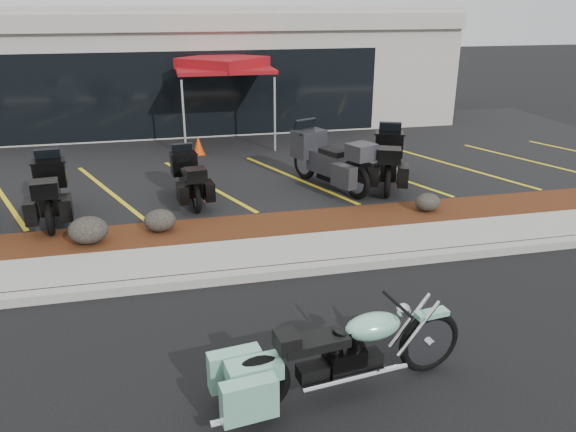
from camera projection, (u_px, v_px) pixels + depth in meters
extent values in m
plane|color=black|center=(241.00, 309.00, 8.18)|extent=(90.00, 90.00, 0.00)
cube|color=gray|center=(232.00, 277.00, 8.97)|extent=(24.00, 0.25, 0.15)
cube|color=gray|center=(227.00, 259.00, 9.61)|extent=(24.00, 1.20, 0.15)
cube|color=#36170C|center=(219.00, 232.00, 10.70)|extent=(24.00, 1.20, 0.16)
cube|color=black|center=(197.00, 159.00, 15.61)|extent=(26.00, 9.60, 0.15)
cube|color=#A7A296|center=(181.00, 65.00, 20.65)|extent=(18.00, 8.00, 4.00)
cube|color=black|center=(189.00, 95.00, 17.21)|extent=(12.00, 0.06, 2.60)
cube|color=#A7A296|center=(185.00, 23.00, 16.43)|extent=(18.00, 0.30, 0.50)
ellipsoid|color=black|center=(88.00, 230.00, 9.93)|extent=(0.69, 0.58, 0.49)
ellipsoid|color=black|center=(160.00, 221.00, 10.46)|extent=(0.59, 0.49, 0.42)
ellipsoid|color=black|center=(428.00, 202.00, 11.49)|extent=(0.53, 0.44, 0.37)
cone|color=red|center=(198.00, 145.00, 15.74)|extent=(0.42, 0.42, 0.51)
cylinder|color=silver|center=(191.00, 120.00, 15.20)|extent=(0.06, 0.06, 2.08)
cylinder|color=silver|center=(279.00, 113.00, 16.04)|extent=(0.06, 0.06, 2.08)
cylinder|color=silver|center=(174.00, 104.00, 17.41)|extent=(0.06, 0.06, 2.08)
cylinder|color=silver|center=(252.00, 100.00, 18.25)|extent=(0.06, 0.06, 2.08)
cube|color=maroon|center=(223.00, 68.00, 16.30)|extent=(3.07, 3.07, 0.11)
cube|color=maroon|center=(223.00, 63.00, 16.25)|extent=(2.79, 2.79, 0.32)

